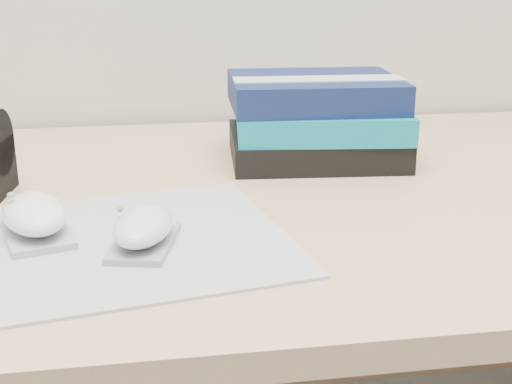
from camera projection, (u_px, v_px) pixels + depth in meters
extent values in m
cube|color=tan|center=(292.00, 197.00, 0.94)|extent=(1.60, 0.80, 0.03)
cube|color=tan|center=(249.00, 311.00, 1.41)|extent=(1.52, 0.03, 0.35)
cube|color=#93949B|center=(97.00, 245.00, 0.74)|extent=(0.44, 0.37, 0.00)
cube|color=#A9A9AC|center=(36.00, 232.00, 0.76)|extent=(0.09, 0.13, 0.01)
ellipsoid|color=white|center=(34.00, 213.00, 0.75)|extent=(0.10, 0.13, 0.04)
ellipsoid|color=#969699|center=(11.00, 195.00, 0.74)|extent=(0.01, 0.01, 0.01)
cube|color=#959597|center=(144.00, 243.00, 0.73)|extent=(0.08, 0.12, 0.01)
ellipsoid|color=white|center=(143.00, 225.00, 0.73)|extent=(0.08, 0.12, 0.03)
ellipsoid|color=gray|center=(120.00, 209.00, 0.72)|extent=(0.01, 0.01, 0.01)
cube|color=black|center=(315.00, 145.00, 1.06)|extent=(0.26, 0.22, 0.04)
cube|color=#0D8293|center=(320.00, 120.00, 1.04)|extent=(0.26, 0.22, 0.04)
cube|color=#0F1D48|center=(314.00, 92.00, 1.04)|extent=(0.25, 0.20, 0.04)
cube|color=silver|center=(319.00, 79.00, 1.01)|extent=(0.24, 0.06, 0.00)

